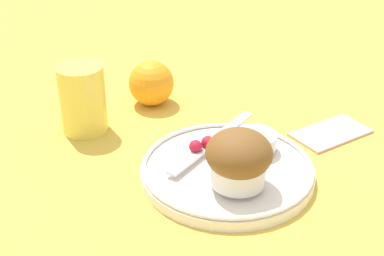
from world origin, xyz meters
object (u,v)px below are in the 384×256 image
butter_knife (213,141)px  juice_glass (83,99)px  muffin (239,158)px  orange_fruit (151,83)px

butter_knife → juice_glass: bearing=104.0°
muffin → orange_fruit: 0.28m
butter_knife → orange_fruit: (0.01, 0.19, 0.02)m
butter_knife → juice_glass: size_ratio=1.84×
orange_fruit → juice_glass: (-0.13, -0.02, 0.01)m
muffin → orange_fruit: (0.04, 0.28, -0.02)m
muffin → butter_knife: (0.03, 0.10, -0.03)m
muffin → orange_fruit: bearing=82.8°
juice_glass → butter_knife: bearing=-53.2°
muffin → juice_glass: size_ratio=0.79×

